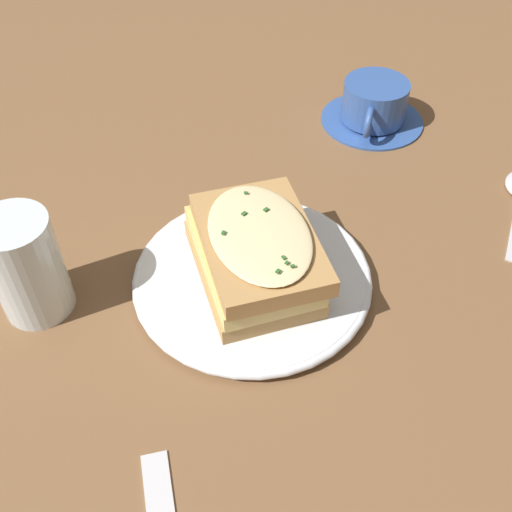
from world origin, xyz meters
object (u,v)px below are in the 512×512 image
object	(u,v)px
dinner_plate	(256,279)
water_glass	(26,267)
sandwich	(257,254)
teacup_with_saucer	(374,105)

from	to	relation	value
dinner_plate	water_glass	bearing A→B (deg)	-143.62
sandwich	teacup_with_saucer	world-z (taller)	sandwich
sandwich	water_glass	bearing A→B (deg)	-143.79
dinner_plate	teacup_with_saucer	distance (m)	0.34
sandwich	dinner_plate	bearing A→B (deg)	-172.31
dinner_plate	teacup_with_saucer	world-z (taller)	teacup_with_saucer
dinner_plate	water_glass	xyz separation A→B (m)	(-0.18, -0.13, 0.05)
dinner_plate	water_glass	distance (m)	0.23
dinner_plate	sandwich	xyz separation A→B (m)	(0.00, 0.00, 0.04)
sandwich	water_glass	world-z (taller)	water_glass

